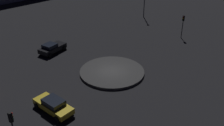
{
  "coord_description": "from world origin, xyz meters",
  "views": [
    {
      "loc": [
        -25.75,
        12.34,
        16.52
      ],
      "look_at": [
        0.0,
        0.0,
        1.44
      ],
      "focal_mm": 41.09,
      "sensor_mm": 36.0,
      "label": 1
    }
  ],
  "objects_px": {
    "car_yellow": "(53,105)",
    "traffic_light_south": "(183,22)",
    "car_black": "(52,48)",
    "traffic_light_northwest": "(13,125)"
  },
  "relations": [
    {
      "from": "car_yellow",
      "to": "traffic_light_south",
      "type": "xyz_separation_m",
      "value": [
        10.15,
        -24.39,
        2.02
      ]
    },
    {
      "from": "car_yellow",
      "to": "car_black",
      "type": "height_order",
      "value": "car_black"
    },
    {
      "from": "car_black",
      "to": "traffic_light_northwest",
      "type": "xyz_separation_m",
      "value": [
        -18.1,
        7.28,
        2.29
      ]
    },
    {
      "from": "traffic_light_northwest",
      "to": "car_yellow",
      "type": "bearing_deg",
      "value": 12.38
    },
    {
      "from": "car_yellow",
      "to": "traffic_light_northwest",
      "type": "height_order",
      "value": "traffic_light_northwest"
    },
    {
      "from": "car_yellow",
      "to": "traffic_light_south",
      "type": "height_order",
      "value": "traffic_light_south"
    },
    {
      "from": "car_yellow",
      "to": "traffic_light_south",
      "type": "distance_m",
      "value": 26.49
    },
    {
      "from": "car_yellow",
      "to": "traffic_light_south",
      "type": "relative_size",
      "value": 1.24
    },
    {
      "from": "car_black",
      "to": "traffic_light_south",
      "type": "bearing_deg",
      "value": -41.29
    },
    {
      "from": "car_black",
      "to": "traffic_light_south",
      "type": "distance_m",
      "value": 21.52
    }
  ]
}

